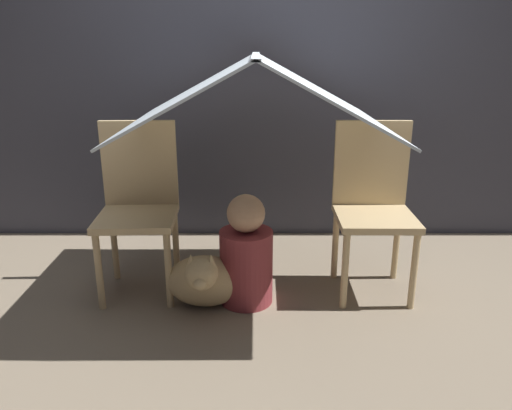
% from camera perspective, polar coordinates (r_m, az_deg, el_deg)
% --- Properties ---
extents(ground_plane, '(8.80, 8.80, 0.00)m').
position_cam_1_polar(ground_plane, '(2.65, 0.00, -11.99)').
color(ground_plane, gray).
extents(wall_back, '(7.00, 0.05, 2.50)m').
position_cam_1_polar(wall_back, '(3.42, -0.00, 16.84)').
color(wall_back, '#3D3D47').
rests_on(wall_back, ground_plane).
extents(chair_left, '(0.43, 0.43, 0.93)m').
position_cam_1_polar(chair_left, '(2.78, -13.29, 0.44)').
color(chair_left, '#D1B27F').
rests_on(chair_left, ground_plane).
extents(chair_right, '(0.41, 0.41, 0.93)m').
position_cam_1_polar(chair_right, '(2.78, 13.23, 0.44)').
color(chair_right, '#D1B27F').
rests_on(chair_right, ground_plane).
extents(sheet_canopy, '(1.28, 1.23, 0.35)m').
position_cam_1_polar(sheet_canopy, '(2.51, 0.00, 12.92)').
color(sheet_canopy, silver).
extents(person_front, '(0.28, 0.28, 0.60)m').
position_cam_1_polar(person_front, '(2.63, -1.12, -5.90)').
color(person_front, maroon).
rests_on(person_front, ground_plane).
extents(dog, '(0.40, 0.38, 0.36)m').
position_cam_1_polar(dog, '(2.62, -5.90, -8.48)').
color(dog, tan).
rests_on(dog, ground_plane).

